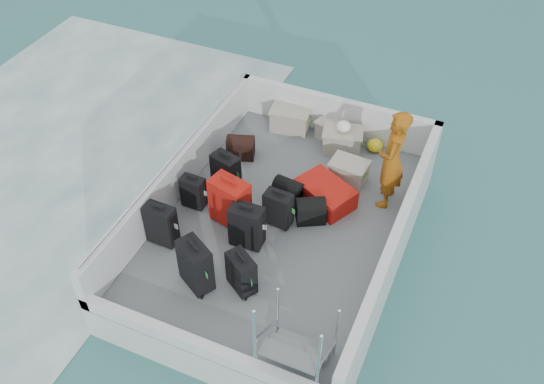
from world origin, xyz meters
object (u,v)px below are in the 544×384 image
(suitcase_1, at_px, (193,192))
(crate_3, at_px, (349,172))
(crate_0, at_px, (290,119))
(suitcase_2, at_px, (226,172))
(suitcase_7, at_px, (278,209))
(passenger, at_px, (392,160))
(suitcase_4, at_px, (247,226))
(suitcase_6, at_px, (241,273))
(crate_1, at_px, (334,132))
(crate_2, at_px, (342,141))
(suitcase_5, at_px, (230,202))
(suitcase_0, at_px, (161,225))
(suitcase_8, at_px, (325,194))
(suitcase_3, at_px, (196,266))

(suitcase_1, height_order, crate_3, suitcase_1)
(crate_0, bearing_deg, suitcase_2, -100.73)
(suitcase_7, height_order, passenger, passenger)
(suitcase_4, height_order, suitcase_6, suitcase_4)
(suitcase_2, relative_size, crate_0, 0.97)
(suitcase_4, bearing_deg, suitcase_6, -72.07)
(crate_3, distance_m, passenger, 0.98)
(crate_1, bearing_deg, crate_2, -42.38)
(suitcase_1, bearing_deg, passenger, 26.60)
(suitcase_1, bearing_deg, suitcase_6, -38.91)
(suitcase_4, bearing_deg, crate_1, 80.82)
(suitcase_5, relative_size, crate_0, 1.21)
(suitcase_0, distance_m, suitcase_4, 1.22)
(suitcase_2, bearing_deg, suitcase_5, -43.08)
(crate_3, bearing_deg, suitcase_8, -104.59)
(suitcase_5, height_order, crate_2, suitcase_5)
(suitcase_1, distance_m, crate_3, 2.50)
(suitcase_3, relative_size, passenger, 0.45)
(suitcase_4, bearing_deg, suitcase_7, 63.32)
(crate_0, distance_m, passenger, 2.42)
(suitcase_7, distance_m, crate_2, 2.04)
(crate_2, bearing_deg, suitcase_4, -102.34)
(suitcase_8, xyz_separation_m, passenger, (0.85, 0.40, 0.66))
(suitcase_7, bearing_deg, suitcase_0, -140.11)
(suitcase_1, height_order, passenger, passenger)
(suitcase_2, bearing_deg, crate_1, 72.92)
(suitcase_5, distance_m, crate_0, 2.48)
(suitcase_1, relative_size, crate_0, 0.85)
(suitcase_2, distance_m, suitcase_8, 1.59)
(crate_3, bearing_deg, suitcase_5, -129.81)
(suitcase_3, distance_m, suitcase_7, 1.59)
(suitcase_3, xyz_separation_m, crate_2, (0.87, 3.51, -0.18))
(suitcase_1, bearing_deg, suitcase_7, 8.32)
(suitcase_2, bearing_deg, passenger, 31.66)
(suitcase_8, height_order, crate_3, suitcase_8)
(suitcase_0, xyz_separation_m, suitcase_7, (1.38, 1.01, -0.04))
(crate_3, bearing_deg, crate_0, 147.37)
(crate_3, bearing_deg, crate_1, 122.85)
(suitcase_1, relative_size, suitcase_2, 0.87)
(crate_1, bearing_deg, suitcase_2, -122.30)
(suitcase_8, distance_m, passenger, 1.15)
(suitcase_5, height_order, suitcase_6, suitcase_5)
(suitcase_1, bearing_deg, suitcase_2, 66.32)
(suitcase_6, xyz_separation_m, passenger, (1.31, 2.41, 0.54))
(crate_0, xyz_separation_m, crate_3, (1.38, -0.88, -0.03))
(suitcase_0, height_order, suitcase_2, suitcase_0)
(suitcase_5, xyz_separation_m, suitcase_7, (0.67, 0.24, -0.10))
(suitcase_3, xyz_separation_m, suitcase_8, (1.04, 2.20, -0.20))
(suitcase_1, bearing_deg, suitcase_5, -5.03)
(suitcase_3, bearing_deg, crate_2, 105.96)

